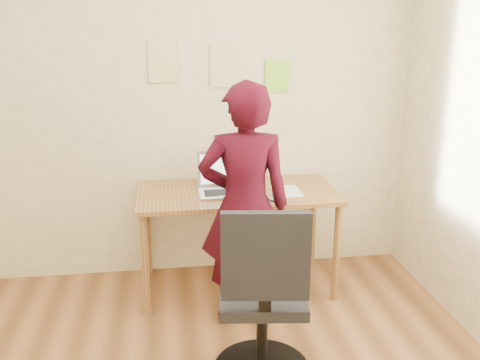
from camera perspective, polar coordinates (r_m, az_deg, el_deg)
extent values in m
cube|color=beige|center=(3.98, -6.71, 8.69)|extent=(3.50, 0.04, 2.70)
cube|color=olive|center=(3.77, -0.31, -1.40)|extent=(1.40, 0.70, 0.03)
cylinder|color=olive|center=(3.60, -10.06, -8.93)|extent=(0.05, 0.05, 0.71)
cylinder|color=olive|center=(3.77, 10.26, -7.69)|extent=(0.05, 0.05, 0.71)
cylinder|color=olive|center=(4.15, -9.86, -5.38)|extent=(0.05, 0.05, 0.71)
cylinder|color=olive|center=(4.30, 7.77, -4.47)|extent=(0.05, 0.05, 0.71)
cube|color=#B5B5BC|center=(3.69, -1.50, -1.41)|extent=(0.37, 0.26, 0.02)
cube|color=black|center=(3.69, -1.50, -1.27)|extent=(0.30, 0.14, 0.00)
cube|color=#B5B5BC|center=(3.81, -1.81, 1.23)|extent=(0.37, 0.08, 0.25)
cube|color=white|center=(3.81, -1.81, 1.23)|extent=(0.32, 0.06, 0.20)
cube|color=white|center=(3.77, 4.99, -1.19)|extent=(0.20, 0.28, 0.00)
cube|color=black|center=(3.60, 3.41, -1.99)|extent=(0.08, 0.12, 0.01)
cube|color=#3F4C59|center=(3.60, 3.41, -1.92)|extent=(0.07, 0.10, 0.00)
cube|color=#D4CB7F|center=(3.92, -8.21, 12.46)|extent=(0.21, 0.00, 0.30)
cube|color=#D4CB7F|center=(3.95, -1.64, 12.04)|extent=(0.21, 0.00, 0.30)
cube|color=#8CDC31|center=(4.02, 3.95, 11.03)|extent=(0.18, 0.00, 0.24)
cube|color=black|center=(2.94, 2.42, -12.22)|extent=(0.51, 0.51, 0.06)
cube|color=black|center=(2.60, 2.75, -8.15)|extent=(0.44, 0.11, 0.45)
cube|color=black|center=(2.71, 2.67, -12.56)|extent=(0.07, 0.05, 0.12)
cylinder|color=black|center=(3.07, 2.36, -16.27)|extent=(0.06, 0.06, 0.45)
imported|color=#340713|center=(3.32, 0.49, -2.86)|extent=(0.60, 0.41, 1.57)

